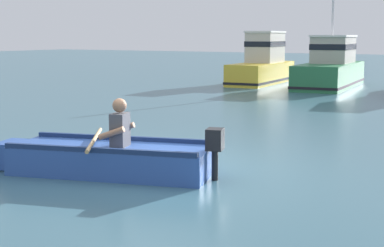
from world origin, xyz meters
TOP-DOWN VIEW (x-y plane):
  - ground_plane at (0.00, 0.00)m, footprint 120.00×120.00m
  - rowboat_with_person at (-0.57, -0.64)m, footprint 3.67×1.96m
  - moored_boat_yellow at (-5.63, 16.33)m, footprint 1.98×5.17m
  - moored_boat_green at (-2.44, 16.21)m, footprint 2.47×6.03m

SIDE VIEW (x-z plane):
  - ground_plane at x=0.00m, z-range 0.00..0.00m
  - rowboat_with_person at x=-0.57m, z-range -0.34..0.85m
  - moored_boat_green at x=-2.44m, z-range -1.41..3.03m
  - moored_boat_yellow at x=-5.63m, z-range -0.31..2.04m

